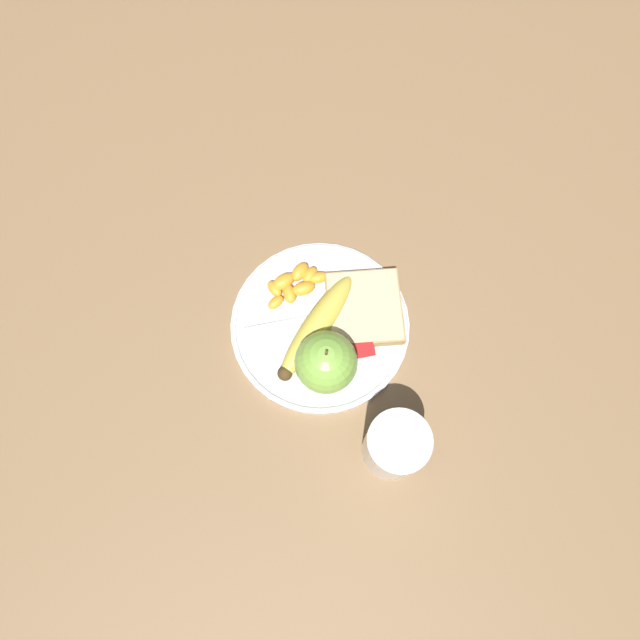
{
  "coord_description": "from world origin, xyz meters",
  "views": [
    {
      "loc": [
        -0.26,
        0.05,
        0.85
      ],
      "look_at": [
        0.0,
        0.0,
        0.03
      ],
      "focal_mm": 35.0,
      "sensor_mm": 36.0,
      "label": 1
    }
  ],
  "objects_px": {
    "bread_slice": "(364,308)",
    "fork": "(319,318)",
    "apple": "(326,362)",
    "plate": "(320,325)",
    "banana": "(316,327)",
    "jam_packet": "(360,345)",
    "juice_glass": "(395,446)"
  },
  "relations": [
    {
      "from": "banana",
      "to": "fork",
      "type": "bearing_deg",
      "value": -23.03
    },
    {
      "from": "apple",
      "to": "jam_packet",
      "type": "bearing_deg",
      "value": -66.99
    },
    {
      "from": "juice_glass",
      "to": "jam_packet",
      "type": "xyz_separation_m",
      "value": [
        0.15,
        0.01,
        -0.03
      ]
    },
    {
      "from": "fork",
      "to": "plate",
      "type": "bearing_deg",
      "value": -94.0
    },
    {
      "from": "apple",
      "to": "jam_packet",
      "type": "distance_m",
      "value": 0.07
    },
    {
      "from": "plate",
      "to": "bread_slice",
      "type": "relative_size",
      "value": 2.1
    },
    {
      "from": "juice_glass",
      "to": "banana",
      "type": "distance_m",
      "value": 0.19
    },
    {
      "from": "fork",
      "to": "jam_packet",
      "type": "height_order",
      "value": "jam_packet"
    },
    {
      "from": "banana",
      "to": "plate",
      "type": "bearing_deg",
      "value": -38.81
    },
    {
      "from": "apple",
      "to": "banana",
      "type": "height_order",
      "value": "apple"
    },
    {
      "from": "plate",
      "to": "fork",
      "type": "distance_m",
      "value": 0.01
    },
    {
      "from": "plate",
      "to": "juice_glass",
      "type": "relative_size",
      "value": 2.45
    },
    {
      "from": "bread_slice",
      "to": "fork",
      "type": "bearing_deg",
      "value": 88.26
    },
    {
      "from": "juice_glass",
      "to": "fork",
      "type": "relative_size",
      "value": 0.57
    },
    {
      "from": "juice_glass",
      "to": "fork",
      "type": "bearing_deg",
      "value": 16.45
    },
    {
      "from": "apple",
      "to": "banana",
      "type": "distance_m",
      "value": 0.06
    },
    {
      "from": "juice_glass",
      "to": "banana",
      "type": "height_order",
      "value": "juice_glass"
    },
    {
      "from": "juice_glass",
      "to": "bread_slice",
      "type": "bearing_deg",
      "value": -1.63
    },
    {
      "from": "plate",
      "to": "bread_slice",
      "type": "xyz_separation_m",
      "value": [
        0.01,
        -0.06,
        0.02
      ]
    },
    {
      "from": "banana",
      "to": "jam_packet",
      "type": "relative_size",
      "value": 3.62
    },
    {
      "from": "apple",
      "to": "fork",
      "type": "bearing_deg",
      "value": -4.39
    },
    {
      "from": "juice_glass",
      "to": "bread_slice",
      "type": "height_order",
      "value": "juice_glass"
    },
    {
      "from": "fork",
      "to": "banana",
      "type": "bearing_deg",
      "value": -113.17
    },
    {
      "from": "bread_slice",
      "to": "juice_glass",
      "type": "bearing_deg",
      "value": 178.37
    },
    {
      "from": "plate",
      "to": "banana",
      "type": "bearing_deg",
      "value": 141.19
    },
    {
      "from": "jam_packet",
      "to": "juice_glass",
      "type": "bearing_deg",
      "value": -175.41
    },
    {
      "from": "bread_slice",
      "to": "jam_packet",
      "type": "bearing_deg",
      "value": 161.27
    },
    {
      "from": "apple",
      "to": "bread_slice",
      "type": "xyz_separation_m",
      "value": [
        0.07,
        -0.07,
        -0.03
      ]
    },
    {
      "from": "banana",
      "to": "juice_glass",
      "type": "bearing_deg",
      "value": -159.76
    },
    {
      "from": "apple",
      "to": "bread_slice",
      "type": "relative_size",
      "value": 0.77
    },
    {
      "from": "banana",
      "to": "bread_slice",
      "type": "relative_size",
      "value": 1.24
    },
    {
      "from": "banana",
      "to": "jam_packet",
      "type": "distance_m",
      "value": 0.07
    }
  ]
}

